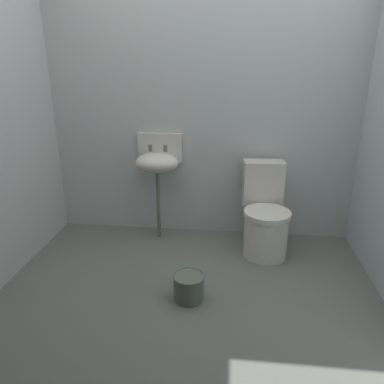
{
  "coord_description": "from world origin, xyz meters",
  "views": [
    {
      "loc": [
        0.29,
        -2.29,
        1.63
      ],
      "look_at": [
        0.0,
        0.27,
        0.7
      ],
      "focal_mm": 34.15,
      "sensor_mm": 36.0,
      "label": 1
    }
  ],
  "objects": [
    {
      "name": "sink",
      "position": [
        -0.39,
        0.9,
        0.75
      ],
      "size": [
        0.42,
        0.35,
        0.99
      ],
      "color": "#5B6553",
      "rests_on": "ground"
    },
    {
      "name": "toilet_near_wall",
      "position": [
        0.6,
        0.71,
        0.32
      ],
      "size": [
        0.43,
        0.62,
        0.78
      ],
      "rotation": [
        0.0,
        0.0,
        3.23
      ],
      "color": "silver",
      "rests_on": "ground"
    },
    {
      "name": "bucket",
      "position": [
        0.02,
        -0.07,
        0.1
      ],
      "size": [
        0.23,
        0.23,
        0.2
      ],
      "color": "#5B6553",
      "rests_on": "ground"
    },
    {
      "name": "wall_back",
      "position": [
        0.0,
        1.11,
        1.2
      ],
      "size": [
        3.23,
        0.1,
        2.41
      ],
      "primitive_type": "cube",
      "color": "#B6C0BA",
      "rests_on": "ground"
    },
    {
      "name": "ground_plane",
      "position": [
        0.0,
        0.0,
        -0.04
      ],
      "size": [
        3.23,
        2.53,
        0.08
      ],
      "primitive_type": "cube",
      "color": "slate"
    }
  ]
}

